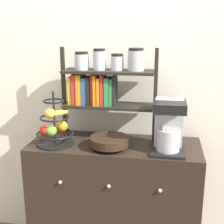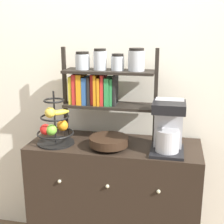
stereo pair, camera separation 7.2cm
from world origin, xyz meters
name	(u,v)px [view 1 (the left image)]	position (x,y,z in m)	size (l,w,h in m)	color
wall_back	(121,76)	(0.00, 0.48, 1.30)	(7.00, 0.05, 2.60)	silver
sideboard	(114,203)	(0.00, 0.22, 0.44)	(1.14, 0.46, 0.89)	black
coffee_maker	(169,126)	(0.35, 0.17, 1.05)	(0.20, 0.25, 0.32)	black
fruit_stand	(54,127)	(-0.39, 0.14, 1.01)	(0.25, 0.25, 0.36)	black
wooden_bowl	(109,142)	(-0.02, 0.14, 0.93)	(0.25, 0.25, 0.07)	black
shelf_hutch	(102,82)	(-0.10, 0.31, 1.28)	(0.65, 0.20, 0.63)	black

